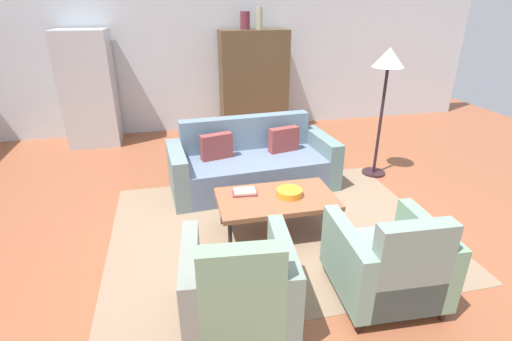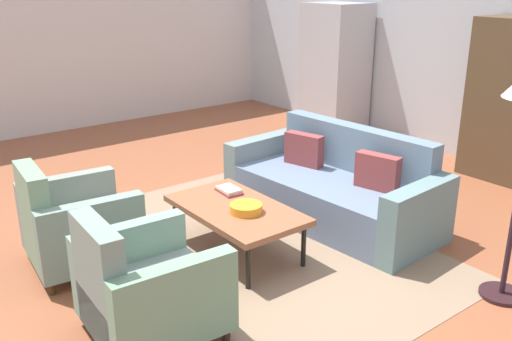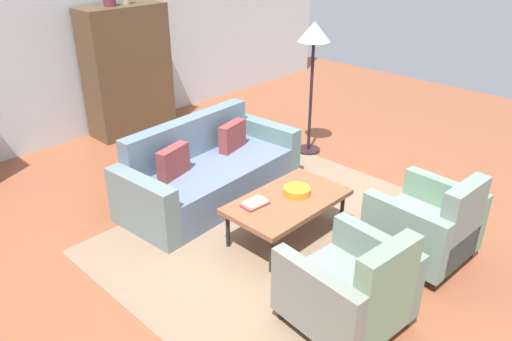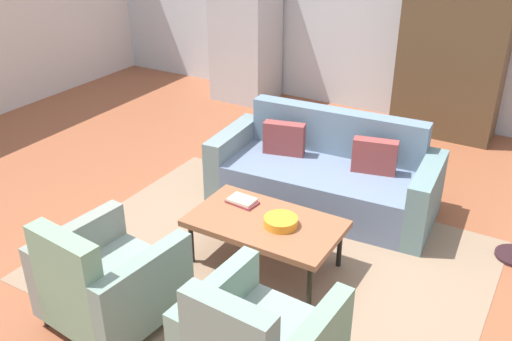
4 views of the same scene
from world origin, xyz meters
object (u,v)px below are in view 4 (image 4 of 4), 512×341
fruit_bowl (281,222)px  cabinet (451,62)px  couch (326,175)px  armchair_left (105,284)px  refrigerator (246,34)px  book_stack (242,201)px  coffee_table (265,225)px

fruit_bowl → cabinet: bearing=83.4°
couch → cabinet: size_ratio=1.20×
couch → armchair_left: bearing=71.7°
fruit_bowl → couch: bearing=96.9°
refrigerator → fruit_bowl: bearing=-54.9°
armchair_left → book_stack: size_ratio=3.30×
armchair_left → book_stack: 1.35m
coffee_table → armchair_left: (-0.61, -1.17, -0.04)m
couch → book_stack: size_ratio=8.10×
couch → fruit_bowl: size_ratio=8.11×
cabinet → couch: bearing=-103.3°
cabinet → refrigerator: size_ratio=0.97×
cabinet → refrigerator: bearing=-177.9°
couch → book_stack: 1.10m
coffee_table → refrigerator: bearing=123.5°
couch → cabinet: 2.46m
couch → armchair_left: 2.43m
cabinet → refrigerator: refrigerator is taller
coffee_table → book_stack: 0.34m
fruit_bowl → book_stack: 0.46m
armchair_left → fruit_bowl: size_ratio=3.31×
book_stack → refrigerator: refrigerator is taller
coffee_table → book_stack: (-0.30, 0.14, 0.06)m
armchair_left → refrigerator: 4.89m
couch → book_stack: couch is taller
couch → cabinet: bearing=-107.3°
book_stack → couch: bearing=74.2°
couch → cabinet: cabinet is taller
book_stack → fruit_bowl: bearing=-17.8°
cabinet → fruit_bowl: bearing=-96.6°
fruit_bowl → armchair_left: bearing=-122.5°
couch → fruit_bowl: (0.14, -1.19, 0.16)m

